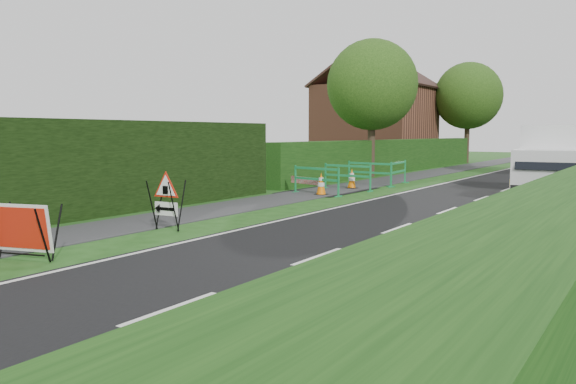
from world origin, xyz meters
The scene contains 21 objects.
ground centered at (0.00, 0.00, 0.00)m, with size 120.00×120.00×0.00m, color #1B4413.
road_surface centered at (2.50, 35.00, 0.00)m, with size 6.00×90.00×0.02m, color black.
footpath centered at (-3.00, 35.00, 0.01)m, with size 2.00×90.00×0.02m, color #2D2D30.
hedge_west_near centered at (-5.00, 0.00, 0.00)m, with size 1.10×18.00×2.50m, color black.
hedge_west_far centered at (-5.00, 22.00, 0.00)m, with size 1.00×24.00×1.80m, color #14380F.
house_west centered at (-10.00, 30.00, 2.90)m, with size 7.50×7.40×7.88m.
tree_nw centered at (-4.60, 18.00, 4.48)m, with size 4.40×4.40×6.70m.
tree_fw centered at (-4.60, 34.00, 4.83)m, with size 4.80×4.80×7.24m.
red_rect_sign centered at (-1.52, -2.01, 0.55)m, with size 1.27×0.98×0.96m.
triangle_sign centered at (-1.67, 1.40, 0.77)m, with size 0.84×0.84×1.11m.
works_van centered at (4.36, 13.48, 1.28)m, with size 2.48×5.45×2.42m.
traffic_cone_0 centered at (5.00, 10.86, 0.39)m, with size 0.38×0.38×0.79m.
traffic_cone_1 centered at (4.64, 12.71, 0.39)m, with size 0.38×0.38×0.79m.
traffic_cone_3 centered at (-2.47, 9.55, 0.39)m, with size 0.38×0.38×0.79m.
traffic_cone_4 centered at (-2.66, 12.21, 0.39)m, with size 0.38×0.38×0.79m.
ped_barrier_0 centered at (-2.69, 9.56, 0.63)m, with size 2.09×0.71×1.00m.
ped_barrier_1 centered at (-2.54, 11.61, 0.63)m, with size 2.08×0.51×1.00m.
ped_barrier_2 centered at (-2.58, 13.63, 0.63)m, with size 2.08×0.54×1.00m.
ped_barrier_3 centered at (-1.81, 14.76, 0.63)m, with size 0.56×2.09×1.00m.
redwhite_plank centered at (-3.38, 9.89, 0.00)m, with size 1.50×0.04×0.25m, color red.
hatchback_car centered at (2.46, 26.65, 0.59)m, with size 1.39×3.45×1.17m, color silver.
Camera 1 is at (7.40, -7.25, 2.15)m, focal length 35.00 mm.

